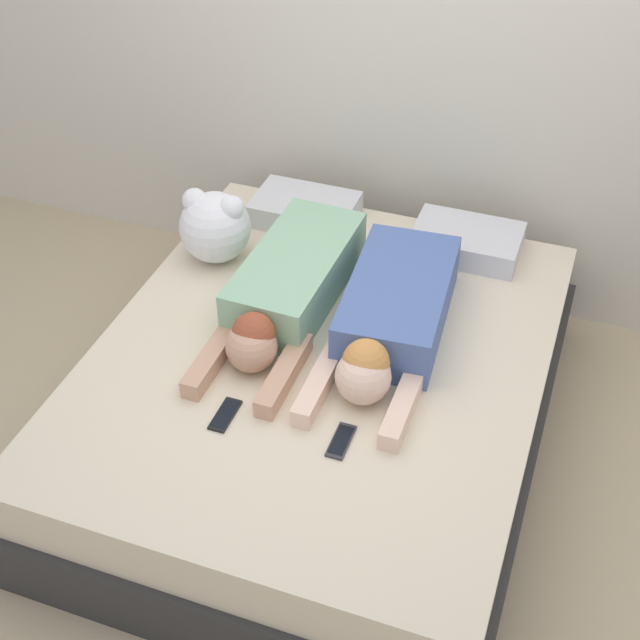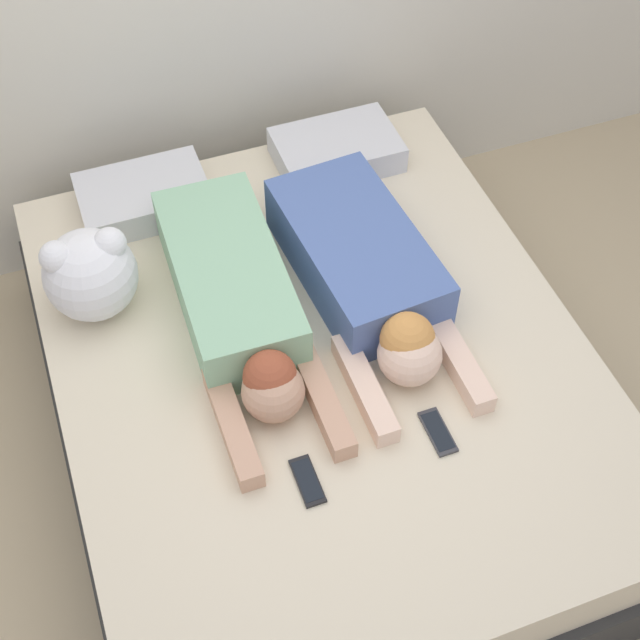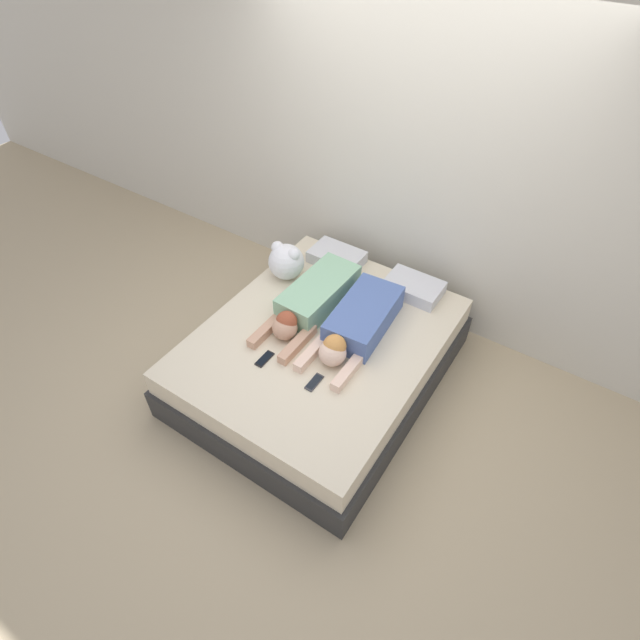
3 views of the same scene
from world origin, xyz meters
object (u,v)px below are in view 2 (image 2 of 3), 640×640
object	(u,v)px
pillow_head_right	(337,150)
cell_phone_right	(438,432)
plush_toy	(90,273)
person_right	(368,276)
bed	(320,394)
pillow_head_left	(144,197)
cell_phone_left	(307,481)
person_left	(238,304)

from	to	relation	value
pillow_head_right	cell_phone_right	bearing A→B (deg)	-96.86
plush_toy	person_right	bearing A→B (deg)	-17.79
pillow_head_right	person_right	distance (m)	0.67
bed	cell_phone_right	distance (m)	0.51
pillow_head_left	cell_phone_left	world-z (taller)	pillow_head_left
pillow_head_left	plush_toy	distance (m)	0.47
bed	plush_toy	size ratio (longest dim) A/B	6.57
bed	pillow_head_right	distance (m)	0.93
cell_phone_right	plush_toy	xyz separation A→B (m)	(-0.82, 0.81, 0.15)
pillow_head_left	person_left	size ratio (longest dim) A/B	0.42
bed	cell_phone_left	distance (m)	0.52
person_right	cell_phone_left	bearing A→B (deg)	-125.70
pillow_head_left	cell_phone_left	bearing A→B (deg)	-82.05
cell_phone_right	plush_toy	distance (m)	1.16
bed	cell_phone_right	size ratio (longest dim) A/B	13.00
cell_phone_right	plush_toy	world-z (taller)	plush_toy
person_right	pillow_head_left	bearing A→B (deg)	131.55
plush_toy	pillow_head_left	bearing A→B (deg)	57.91
person_right	plush_toy	xyz separation A→B (m)	(-0.82, 0.26, 0.06)
pillow_head_left	cell_phone_right	size ratio (longest dim) A/B	2.84
pillow_head_right	cell_phone_right	size ratio (longest dim) A/B	2.84
cell_phone_left	plush_toy	xyz separation A→B (m)	(-0.41, 0.83, 0.15)
person_right	cell_phone_right	world-z (taller)	person_right
person_left	plush_toy	distance (m)	0.47
person_left	plush_toy	size ratio (longest dim) A/B	3.38
person_right	person_left	bearing A→B (deg)	175.60
person_right	cell_phone_right	size ratio (longest dim) A/B	6.40
bed	plush_toy	xyz separation A→B (m)	(-0.60, 0.42, 0.40)
pillow_head_left	pillow_head_right	xyz separation A→B (m)	(0.72, 0.00, 0.00)
bed	cell_phone_right	world-z (taller)	cell_phone_right
bed	cell_phone_left	xyz separation A→B (m)	(-0.19, -0.42, 0.25)
pillow_head_right	cell_phone_right	xyz separation A→B (m)	(-0.14, -1.20, -0.05)
bed	cell_phone_right	bearing A→B (deg)	-61.40
pillow_head_right	person_right	xyz separation A→B (m)	(-0.14, -0.65, 0.05)
person_right	plush_toy	world-z (taller)	plush_toy
pillow_head_right	cell_phone_left	size ratio (longest dim) A/B	2.84
pillow_head_right	person_left	world-z (taller)	person_left
pillow_head_left	person_left	distance (m)	0.64
bed	plush_toy	distance (m)	0.83
pillow_head_left	plush_toy	size ratio (longest dim) A/B	1.44
bed	person_left	size ratio (longest dim) A/B	1.94
person_left	plush_toy	xyz separation A→B (m)	(-0.40, 0.23, 0.06)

